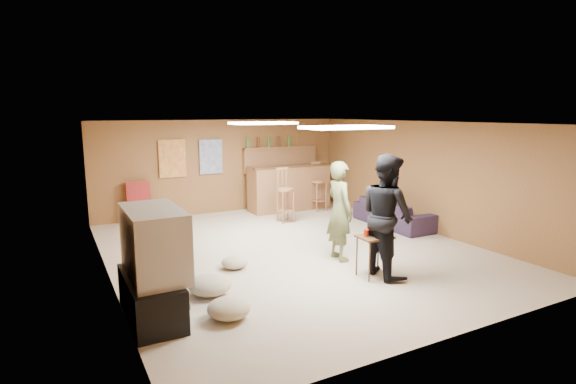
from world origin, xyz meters
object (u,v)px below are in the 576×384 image
tv_body (154,243)px  sofa (394,213)px  person_olive (340,211)px  tray_table (374,256)px  person_black (387,215)px  bar_counter (289,188)px

tv_body → sofa: bearing=20.6°
tv_body → person_olive: 3.16m
sofa → tv_body: bearing=111.9°
sofa → tray_table: size_ratio=3.13×
person_black → tray_table: bearing=87.1°
bar_counter → person_olive: bearing=-106.1°
bar_counter → tray_table: bar_counter is taller
bar_counter → sofa: size_ratio=1.05×
tv_body → person_black: bearing=-3.1°
person_black → tray_table: 0.62m
bar_counter → tv_body: bearing=-133.0°
tv_body → bar_counter: tv_body is taller
bar_counter → person_olive: 3.88m
tv_body → person_olive: size_ratio=0.68×
tv_body → tray_table: size_ratio=1.80×
tray_table → person_black: bearing=-6.7°
tray_table → person_olive: bearing=90.5°
sofa → tray_table: 3.13m
person_olive → person_black: size_ratio=0.90×
tray_table → bar_counter: bearing=77.0°
bar_counter → sofa: 2.73m
person_black → sofa: (2.08, 2.19, -0.62)m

